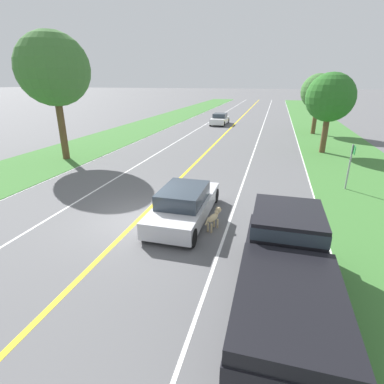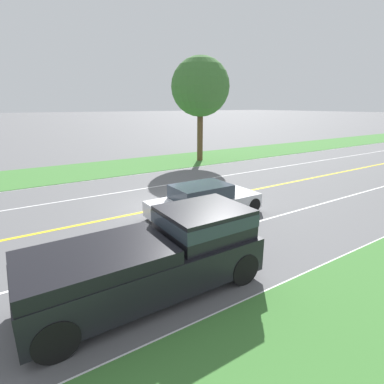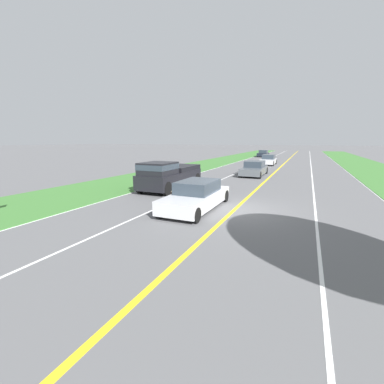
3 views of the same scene
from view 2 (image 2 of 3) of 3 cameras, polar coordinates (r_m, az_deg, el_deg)
name	(u,v)px [view 2 (image 2 of 3)]	position (r m, az deg, el deg)	size (l,w,h in m)	color
ground_plane	(170,207)	(13.72, -4.20, -2.80)	(400.00, 400.00, 0.00)	#5B5B5E
centre_divider_line	(170,207)	(13.72, -4.20, -2.79)	(0.18, 160.00, 0.01)	yellow
lane_edge_line_right	(296,278)	(8.79, 19.16, -15.28)	(0.14, 160.00, 0.01)	white
lane_edge_line_left	(118,177)	(19.93, -13.93, 2.83)	(0.14, 160.00, 0.01)	white
lane_dash_same_dir	(217,233)	(10.98, 4.70, -7.81)	(0.10, 160.00, 0.01)	white
lane_dash_oncoming	(140,189)	(16.74, -9.96, 0.54)	(0.10, 160.00, 0.01)	white
grass_verge_left	(104,169)	(22.72, -16.44, 4.29)	(6.00, 160.00, 0.03)	#3D7533
ego_car	(204,201)	(12.45, 2.23, -1.75)	(1.89, 4.79, 1.35)	silver
dog	(212,216)	(11.21, 3.78, -4.61)	(0.46, 1.13, 0.78)	#D1B784
pickup_truck	(157,254)	(7.49, -6.66, -11.72)	(2.12, 5.67, 1.91)	black
roadside_tree_left_near	(200,87)	(24.76, 1.60, 19.33)	(4.57, 4.57, 8.12)	brown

